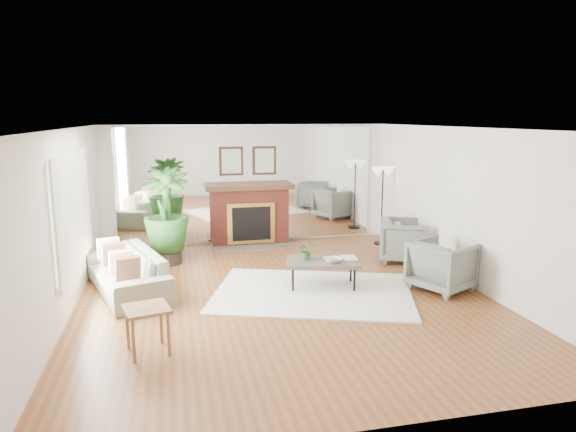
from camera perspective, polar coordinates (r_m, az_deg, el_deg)
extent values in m
plane|color=brown|center=(7.88, -0.58, -8.77)|extent=(7.00, 7.00, 0.00)
cube|color=silver|center=(7.52, -23.47, -0.78)|extent=(0.02, 7.00, 2.50)
cube|color=silver|center=(8.68, 19.08, 1.01)|extent=(0.02, 7.00, 2.50)
cube|color=silver|center=(10.94, -4.48, 3.55)|extent=(6.00, 0.02, 2.50)
cube|color=silver|center=(10.92, -4.47, 3.54)|extent=(5.40, 0.04, 2.40)
cube|color=#B2E09E|center=(7.88, -22.79, 0.52)|extent=(0.04, 2.40, 1.50)
cube|color=maroon|center=(10.84, -4.27, 0.00)|extent=(1.60, 0.40, 1.20)
cube|color=gold|center=(10.66, -4.09, -0.84)|extent=(1.00, 0.04, 0.85)
cube|color=black|center=(10.64, -4.07, -0.86)|extent=(0.80, 0.04, 0.70)
cube|color=#5D524A|center=(10.63, -3.94, -3.45)|extent=(1.70, 0.55, 0.03)
cube|color=#402614|center=(10.72, -4.30, 3.23)|extent=(1.85, 0.46, 0.10)
cube|color=black|center=(10.78, -6.33, 6.08)|extent=(0.50, 0.04, 0.60)
cube|color=black|center=(10.89, -2.64, 6.18)|extent=(0.50, 0.04, 0.60)
cube|color=white|center=(7.95, 2.77, -8.49)|extent=(3.49, 2.97, 0.03)
cube|color=#5D524A|center=(8.08, 3.90, -5.13)|extent=(1.25, 0.90, 0.06)
cylinder|color=black|center=(7.90, 0.55, -7.19)|extent=(0.03, 0.03, 0.40)
cylinder|color=black|center=(7.97, 7.40, -7.13)|extent=(0.03, 0.03, 0.40)
cylinder|color=black|center=(8.35, 0.52, -6.18)|extent=(0.03, 0.03, 0.40)
cylinder|color=black|center=(8.41, 7.00, -6.14)|extent=(0.03, 0.03, 0.40)
imported|color=gray|center=(8.32, -17.53, -5.91)|extent=(1.47, 2.33, 0.64)
imported|color=gray|center=(9.81, 12.73, -2.65)|extent=(1.13, 1.11, 0.79)
imported|color=gray|center=(8.36, 16.79, -5.27)|extent=(1.14, 1.13, 0.78)
cube|color=#93633B|center=(6.10, -15.44, -9.91)|extent=(0.58, 0.58, 0.04)
cylinder|color=#93633B|center=(6.00, -16.79, -13.15)|extent=(0.04, 0.04, 0.52)
cylinder|color=#93633B|center=(6.06, -13.12, -12.69)|extent=(0.04, 0.04, 0.52)
cylinder|color=#93633B|center=(6.35, -17.39, -11.80)|extent=(0.04, 0.04, 0.52)
cylinder|color=#93633B|center=(6.41, -13.93, -11.39)|extent=(0.04, 0.04, 0.52)
cylinder|color=black|center=(9.71, -13.21, -4.10)|extent=(0.51, 0.51, 0.37)
imported|color=#386B27|center=(9.53, -13.43, 0.72)|extent=(1.01, 1.01, 1.51)
cylinder|color=black|center=(11.08, 10.25, -2.98)|extent=(0.28, 0.28, 0.04)
cylinder|color=black|center=(10.92, 10.39, 0.96)|extent=(0.03, 0.03, 1.58)
cone|color=#F3E4CE|center=(10.77, 9.94, 4.83)|extent=(0.30, 0.30, 0.22)
cone|color=#F3E4CE|center=(10.87, 11.10, 4.84)|extent=(0.30, 0.30, 0.22)
imported|color=#386B27|center=(8.08, 2.03, -3.83)|extent=(0.32, 0.29, 0.29)
imported|color=#93633B|center=(7.98, 4.97, -4.89)|extent=(0.29, 0.29, 0.07)
imported|color=#93633B|center=(8.16, 6.01, -4.70)|extent=(0.27, 0.34, 0.02)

